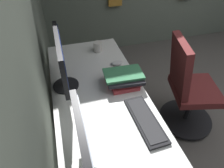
# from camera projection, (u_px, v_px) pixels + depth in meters

# --- Properties ---
(wall_back) EXTENTS (4.95, 0.10, 2.60)m
(wall_back) POSITION_uv_depth(u_px,v_px,m) (13.00, 67.00, 0.80)
(wall_back) COLOR slate
(wall_back) RESTS_ON ground
(desk) EXTENTS (1.96, 0.69, 0.73)m
(desk) POSITION_uv_depth(u_px,v_px,m) (105.00, 116.00, 1.44)
(desk) COLOR white
(desk) RESTS_ON ground
(drawer_pedestal) EXTENTS (0.40, 0.51, 0.69)m
(drawer_pedestal) POSITION_uv_depth(u_px,v_px,m) (108.00, 159.00, 1.53)
(drawer_pedestal) COLOR white
(drawer_pedestal) RESTS_ON ground
(monitor_primary) EXTENTS (0.57, 0.20, 0.41)m
(monitor_primary) POSITION_uv_depth(u_px,v_px,m) (87.00, 163.00, 0.84)
(monitor_primary) COLOR black
(monitor_primary) RESTS_ON desk
(monitor_secondary) EXTENTS (0.56, 0.20, 0.42)m
(monitor_secondary) POSITION_uv_depth(u_px,v_px,m) (62.00, 60.00, 1.43)
(monitor_secondary) COLOR black
(monitor_secondary) RESTS_ON desk
(keyboard_main) EXTENTS (0.42, 0.15, 0.02)m
(keyboard_main) POSITION_uv_depth(u_px,v_px,m) (145.00, 120.00, 1.31)
(keyboard_main) COLOR black
(keyboard_main) RESTS_ON desk
(mouse_main) EXTENTS (0.06, 0.10, 0.03)m
(mouse_main) POSITION_uv_depth(u_px,v_px,m) (117.00, 63.00, 1.80)
(mouse_main) COLOR silver
(mouse_main) RESTS_ON desk
(book_stack_near) EXTENTS (0.25, 0.31, 0.10)m
(book_stack_near) POSITION_uv_depth(u_px,v_px,m) (123.00, 78.00, 1.57)
(book_stack_near) COLOR #B2383D
(book_stack_near) RESTS_ON desk
(coffee_mug) EXTENTS (0.12, 0.08, 0.10)m
(coffee_mug) POSITION_uv_depth(u_px,v_px,m) (98.00, 47.00, 1.95)
(coffee_mug) COLOR silver
(coffee_mug) RESTS_ON desk
(office_chair) EXTENTS (0.56, 0.59, 0.97)m
(office_chair) POSITION_uv_depth(u_px,v_px,m) (188.00, 91.00, 1.95)
(office_chair) COLOR maroon
(office_chair) RESTS_ON ground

